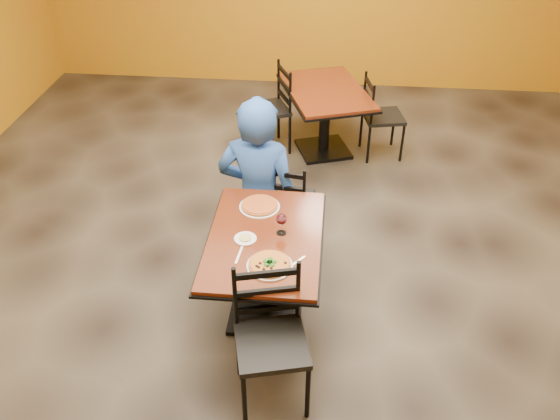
# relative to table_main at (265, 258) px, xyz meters

# --- Properties ---
(floor) EXTENTS (7.00, 8.00, 0.01)m
(floor) POSITION_rel_table_main_xyz_m (0.00, 0.50, -0.56)
(floor) COLOR black
(floor) RESTS_ON ground
(table_main) EXTENTS (0.83, 1.23, 0.75)m
(table_main) POSITION_rel_table_main_xyz_m (0.00, 0.00, 0.00)
(table_main) COLOR maroon
(table_main) RESTS_ON floor
(table_second) EXTENTS (1.16, 1.40, 0.75)m
(table_second) POSITION_rel_table_main_xyz_m (0.35, 2.59, -0.00)
(table_second) COLOR maroon
(table_second) RESTS_ON floor
(chair_main_near) EXTENTS (0.54, 0.54, 0.98)m
(chair_main_near) POSITION_rel_table_main_xyz_m (0.13, -0.76, -0.07)
(chair_main_near) COLOR black
(chair_main_near) RESTS_ON floor
(chair_main_far) EXTENTS (0.45, 0.45, 0.87)m
(chair_main_far) POSITION_rel_table_main_xyz_m (0.09, 0.93, -0.12)
(chair_main_far) COLOR black
(chair_main_far) RESTS_ON floor
(chair_second_left) EXTENTS (0.57, 0.57, 0.96)m
(chair_second_left) POSITION_rel_table_main_xyz_m (-0.28, 2.59, -0.08)
(chair_second_left) COLOR black
(chair_second_left) RESTS_ON floor
(chair_second_right) EXTENTS (0.48, 0.48, 0.91)m
(chair_second_right) POSITION_rel_table_main_xyz_m (0.99, 2.59, -0.10)
(chair_second_right) COLOR black
(chair_second_right) RESTS_ON floor
(diner) EXTENTS (0.74, 0.54, 1.45)m
(diner) POSITION_rel_table_main_xyz_m (-0.15, 0.80, 0.17)
(diner) COLOR #1C539A
(diner) RESTS_ON floor
(plate_main) EXTENTS (0.31, 0.31, 0.01)m
(plate_main) POSITION_rel_table_main_xyz_m (0.07, -0.31, 0.20)
(plate_main) COLOR white
(plate_main) RESTS_ON table_main
(pizza_main) EXTENTS (0.28, 0.28, 0.02)m
(pizza_main) POSITION_rel_table_main_xyz_m (0.07, -0.31, 0.21)
(pizza_main) COLOR maroon
(pizza_main) RESTS_ON plate_main
(plate_far) EXTENTS (0.31, 0.31, 0.01)m
(plate_far) POSITION_rel_table_main_xyz_m (-0.08, 0.36, 0.20)
(plate_far) COLOR white
(plate_far) RESTS_ON table_main
(pizza_far) EXTENTS (0.28, 0.28, 0.02)m
(pizza_far) POSITION_rel_table_main_xyz_m (-0.08, 0.36, 0.21)
(pizza_far) COLOR orange
(pizza_far) RESTS_ON plate_far
(side_plate) EXTENTS (0.16, 0.16, 0.01)m
(side_plate) POSITION_rel_table_main_xyz_m (-0.13, -0.04, 0.20)
(side_plate) COLOR white
(side_plate) RESTS_ON table_main
(dip) EXTENTS (0.09, 0.09, 0.01)m
(dip) POSITION_rel_table_main_xyz_m (-0.13, -0.04, 0.21)
(dip) COLOR tan
(dip) RESTS_ON side_plate
(wine_glass) EXTENTS (0.08, 0.08, 0.18)m
(wine_glass) POSITION_rel_table_main_xyz_m (0.11, 0.06, 0.28)
(wine_glass) COLOR white
(wine_glass) RESTS_ON table_main
(fork) EXTENTS (0.03, 0.19, 0.00)m
(fork) POSITION_rel_table_main_xyz_m (-0.15, -0.21, 0.20)
(fork) COLOR silver
(fork) RESTS_ON table_main
(knife) EXTENTS (0.14, 0.17, 0.00)m
(knife) POSITION_rel_table_main_xyz_m (0.23, -0.27, 0.20)
(knife) COLOR silver
(knife) RESTS_ON table_main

